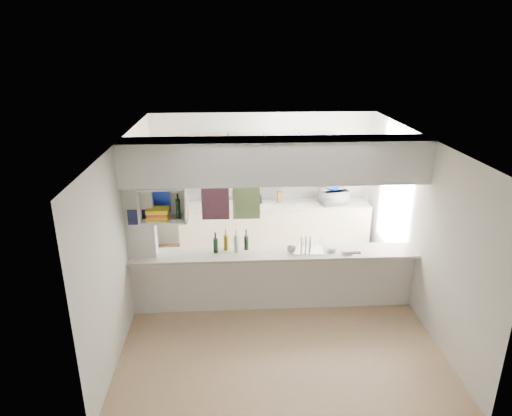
{
  "coord_description": "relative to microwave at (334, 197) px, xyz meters",
  "views": [
    {
      "loc": [
        -0.61,
        -6.03,
        3.85
      ],
      "look_at": [
        -0.24,
        0.5,
        1.43
      ],
      "focal_mm": 32.0,
      "sensor_mm": 36.0,
      "label": 1
    }
  ],
  "objects": [
    {
      "name": "knife_block",
      "position": [
        -1.01,
        0.13,
        -0.03
      ],
      "size": [
        0.11,
        0.09,
        0.21
      ],
      "primitive_type": "cube",
      "rotation": [
        0.0,
        0.0,
        0.04
      ],
      "color": "#52381C",
      "rests_on": "bench_top"
    },
    {
      "name": "wall_right",
      "position": [
        0.78,
        -2.05,
        0.24
      ],
      "size": [
        0.0,
        4.8,
        4.8
      ],
      "primitive_type": "plane",
      "rotation": [
        1.57,
        0.0,
        -1.57
      ],
      "color": "silver",
      "rests_on": "floor"
    },
    {
      "name": "wall_back",
      "position": [
        -1.32,
        0.35,
        0.24
      ],
      "size": [
        4.2,
        0.0,
        4.2
      ],
      "primitive_type": "plane",
      "rotation": [
        1.57,
        0.0,
        0.0
      ],
      "color": "silver",
      "rests_on": "floor"
    },
    {
      "name": "kitchen_run",
      "position": [
        -1.16,
        0.09,
        -0.23
      ],
      "size": [
        3.6,
        0.63,
        2.24
      ],
      "color": "beige",
      "rests_on": "floor"
    },
    {
      "name": "bowl",
      "position": [
        -0.02,
        -0.01,
        0.16
      ],
      "size": [
        0.22,
        0.22,
        0.05
      ],
      "primitive_type": "imported",
      "color": "#0D2295",
      "rests_on": "microwave"
    },
    {
      "name": "cubby_shelf",
      "position": [
        -2.89,
        -2.12,
        0.66
      ],
      "size": [
        0.65,
        0.35,
        0.5
      ],
      "color": "white",
      "rests_on": "bulkhead"
    },
    {
      "name": "wine_bottles",
      "position": [
        -1.95,
        -1.97,
        -0.01
      ],
      "size": [
        0.52,
        0.15,
        0.35
      ],
      "color": "black",
      "rests_on": "breakfast_bar"
    },
    {
      "name": "utensil_jar",
      "position": [
        -1.41,
        0.1,
        -0.06
      ],
      "size": [
        0.1,
        0.1,
        0.14
      ],
      "primitive_type": "cylinder",
      "color": "black",
      "rests_on": "bench_top"
    },
    {
      "name": "servery_partition",
      "position": [
        -1.49,
        -2.05,
        0.6
      ],
      "size": [
        4.2,
        0.5,
        2.6
      ],
      "color": "silver",
      "rests_on": "floor"
    },
    {
      "name": "wall_left",
      "position": [
        -3.42,
        -2.05,
        0.24
      ],
      "size": [
        0.0,
        4.8,
        4.8
      ],
      "primitive_type": "plane",
      "rotation": [
        1.57,
        0.0,
        1.57
      ],
      "color": "silver",
      "rests_on": "floor"
    },
    {
      "name": "dish_rack",
      "position": [
        -0.82,
        -2.02,
        -0.04
      ],
      "size": [
        0.46,
        0.36,
        0.23
      ],
      "rotation": [
        0.0,
        0.0,
        -0.08
      ],
      "color": "silver",
      "rests_on": "breakfast_bar"
    },
    {
      "name": "microwave",
      "position": [
        0.0,
        0.0,
        0.0
      ],
      "size": [
        0.56,
        0.44,
        0.27
      ],
      "primitive_type": "imported",
      "rotation": [
        0.0,
        0.0,
        3.4
      ],
      "color": "white",
      "rests_on": "bench_top"
    },
    {
      "name": "ceiling",
      "position": [
        -1.32,
        -2.05,
        1.54
      ],
      "size": [
        4.8,
        4.8,
        0.0
      ],
      "primitive_type": "plane",
      "color": "white",
      "rests_on": "wall_back"
    },
    {
      "name": "floor",
      "position": [
        -1.32,
        -2.05,
        -1.06
      ],
      "size": [
        4.8,
        4.8,
        0.0
      ],
      "primitive_type": "plane",
      "color": "tan",
      "rests_on": "ground"
    },
    {
      "name": "cup",
      "position": [
        -1.08,
        -2.1,
        -0.07
      ],
      "size": [
        0.15,
        0.15,
        0.1
      ],
      "primitive_type": "imported",
      "rotation": [
        0.0,
        0.0,
        0.25
      ],
      "color": "white",
      "rests_on": "dish_rack"
    },
    {
      "name": "plastic_tubs",
      "position": [
        -0.39,
        -2.11,
        -0.1
      ],
      "size": [
        0.49,
        0.22,
        0.07
      ],
      "color": "silver",
      "rests_on": "breakfast_bar"
    }
  ]
}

